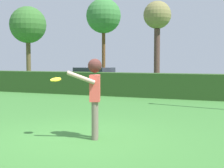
% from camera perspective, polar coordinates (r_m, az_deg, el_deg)
% --- Properties ---
extents(ground_plane, '(60.00, 60.00, 0.00)m').
position_cam_1_polar(ground_plane, '(7.64, -6.09, -9.13)').
color(ground_plane, '#3B7732').
extents(person, '(0.65, 0.74, 1.77)m').
position_cam_1_polar(person, '(7.40, -2.99, -0.86)').
color(person, '#7A6A5C').
rests_on(person, ground).
extents(frisbee, '(0.24, 0.24, 0.08)m').
position_cam_1_polar(frisbee, '(7.60, -9.50, 0.76)').
color(frisbee, yellow).
extents(hedge_row, '(28.33, 0.90, 1.12)m').
position_cam_1_polar(hedge_row, '(15.62, 8.99, -0.27)').
color(hedge_row, '#2C4B1F').
rests_on(hedge_row, ground).
extents(parked_car_black, '(4.40, 2.30, 1.25)m').
position_cam_1_polar(parked_car_black, '(21.33, -3.03, 1.30)').
color(parked_car_black, black).
rests_on(parked_car_black, ground).
extents(maple_tree, '(3.15, 3.15, 6.30)m').
position_cam_1_polar(maple_tree, '(30.29, -14.03, 9.59)').
color(maple_tree, brown).
rests_on(maple_tree, ground).
extents(oak_tree, '(2.69, 2.69, 6.47)m').
position_cam_1_polar(oak_tree, '(26.57, -1.44, 11.36)').
color(oak_tree, brown).
rests_on(oak_tree, ground).
extents(bare_elm_tree, '(1.81, 1.81, 5.58)m').
position_cam_1_polar(bare_elm_tree, '(22.66, 7.66, 10.91)').
color(bare_elm_tree, '#523630').
rests_on(bare_elm_tree, ground).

